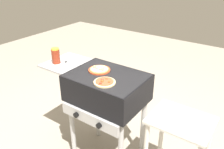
{
  "coord_description": "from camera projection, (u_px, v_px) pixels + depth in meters",
  "views": [
    {
      "loc": [
        1.03,
        -1.39,
        1.77
      ],
      "look_at": [
        0.05,
        0.0,
        0.92
      ],
      "focal_mm": 37.48,
      "sensor_mm": 36.0,
      "label": 1
    }
  ],
  "objects": [
    {
      "name": "grill",
      "position": [
        106.0,
        90.0,
        2.01
      ],
      "size": [
        0.96,
        0.53,
        0.9
      ],
      "color": "black",
      "rests_on": "ground_plane"
    },
    {
      "name": "pizza_cheese",
      "position": [
        99.0,
        70.0,
        2.01
      ],
      "size": [
        0.19,
        0.19,
        0.04
      ],
      "color": "#C64723",
      "rests_on": "grill"
    },
    {
      "name": "pizza_pepperoni",
      "position": [
        105.0,
        82.0,
        1.81
      ],
      "size": [
        0.17,
        0.17,
        0.03
      ],
      "color": "beige",
      "rests_on": "grill"
    },
    {
      "name": "sauce_jar",
      "position": [
        56.0,
        56.0,
        2.14
      ],
      "size": [
        0.07,
        0.07,
        0.15
      ],
      "color": "maroon",
      "rests_on": "grill"
    },
    {
      "name": "prep_table",
      "position": [
        178.0,
        142.0,
        1.76
      ],
      "size": [
        0.44,
        0.36,
        0.73
      ],
      "color": "beige",
      "rests_on": "ground_plane"
    }
  ]
}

